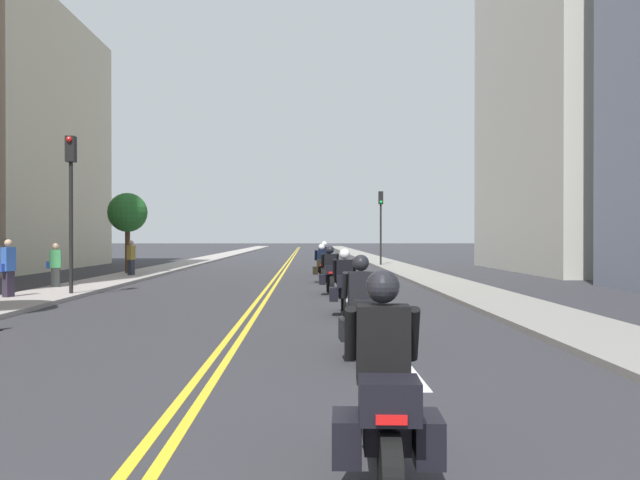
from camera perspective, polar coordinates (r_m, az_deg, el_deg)
ground_plane at (r=49.06m, az=-2.73°, el=-1.89°), size 264.00×264.00×0.00m
sidewalk_left at (r=49.70m, az=-10.52°, el=-1.80°), size 2.31×144.00×0.12m
sidewalk_right at (r=49.34m, az=5.12°, el=-1.81°), size 2.31×144.00×0.12m
centreline_yellow_inner at (r=49.07m, az=-2.87°, el=-1.89°), size 0.12×132.00×0.01m
centreline_yellow_outer at (r=49.06m, az=-2.59°, el=-1.89°), size 0.12×132.00×0.01m
lane_dashes_white at (r=30.10m, az=1.60°, el=-3.27°), size 0.14×56.40×0.01m
building_left_1 at (r=41.99m, az=-25.27°, el=7.92°), size 6.58×16.08×14.94m
building_right_1 at (r=40.14m, az=23.32°, el=15.84°), size 9.98×14.87×25.29m
motorcycle_0 at (r=5.03m, az=5.58°, el=-13.91°), size 0.78×2.11×1.63m
motorcycle_1 at (r=10.23m, az=3.67°, el=-6.57°), size 0.78×2.26×1.60m
motorcycle_2 at (r=15.78m, az=2.18°, el=-4.12°), size 0.77×2.22×1.59m
motorcycle_3 at (r=21.27m, az=0.91°, el=-3.03°), size 0.77×2.13×1.58m
motorcycle_4 at (r=26.93m, az=0.15°, el=-2.33°), size 0.77×2.18×1.58m
motorcycle_5 at (r=31.82m, az=0.39°, el=-1.86°), size 0.76×2.15×1.65m
traffic_light_near at (r=21.69m, az=-20.94°, el=4.41°), size 0.28×0.38×4.99m
traffic_light_far at (r=41.04m, az=5.33°, el=2.20°), size 0.28×0.38×4.71m
pedestrian_0 at (r=21.06m, az=-25.60°, el=-2.31°), size 0.33×0.51×1.80m
pedestrian_1 at (r=30.99m, az=-16.18°, el=-1.56°), size 0.33×0.41×1.70m
pedestrian_2 at (r=24.56m, az=-22.13°, el=-2.12°), size 0.50×0.30×1.65m
street_tree_1 at (r=32.81m, az=-16.48°, el=2.26°), size 1.89×1.89×3.99m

